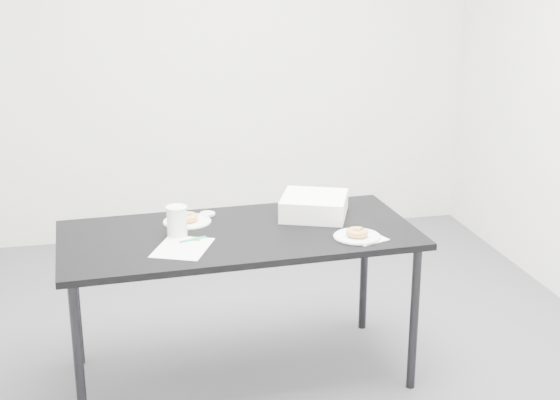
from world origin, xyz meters
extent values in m
plane|color=#4E4D53|center=(0.00, 0.00, 0.00)|extent=(4.00, 4.00, 0.00)
cube|color=white|center=(0.00, 2.00, 1.35)|extent=(4.00, 0.02, 2.70)
cube|color=black|center=(-0.11, -0.15, 0.76)|extent=(1.74, 0.88, 0.03)
cylinder|color=black|center=(-0.87, -0.52, 0.37)|extent=(0.04, 0.04, 0.74)
cylinder|color=black|center=(-0.91, 0.15, 0.37)|extent=(0.04, 0.04, 0.74)
cylinder|color=black|center=(0.70, -0.44, 0.37)|extent=(0.04, 0.04, 0.74)
cylinder|color=black|center=(0.66, 0.23, 0.37)|extent=(0.04, 0.04, 0.74)
cube|color=white|center=(-0.39, -0.30, 0.78)|extent=(0.32, 0.35, 0.00)
cube|color=green|center=(-0.31, -0.21, 0.78)|extent=(0.06, 0.06, 0.00)
cylinder|color=#0D9780|center=(-0.33, -0.22, 0.78)|extent=(0.13, 0.05, 0.01)
cube|color=white|center=(0.47, -0.36, 0.78)|extent=(0.20, 0.20, 0.00)
cylinder|color=silver|center=(0.43, -0.35, 0.78)|extent=(0.22, 0.22, 0.01)
torus|color=gold|center=(0.43, -0.35, 0.80)|extent=(0.13, 0.13, 0.03)
cylinder|color=silver|center=(-0.33, 0.05, 0.78)|extent=(0.24, 0.24, 0.01)
torus|color=gold|center=(-0.33, 0.05, 0.80)|extent=(0.15, 0.15, 0.04)
cylinder|color=white|center=(-0.40, -0.13, 0.85)|extent=(0.10, 0.10, 0.14)
cylinder|color=silver|center=(-0.22, 0.14, 0.78)|extent=(0.08, 0.08, 0.01)
cube|color=white|center=(0.31, 0.01, 0.83)|extent=(0.41, 0.41, 0.11)
camera|label=1|loc=(-0.66, -3.63, 2.06)|focal=50.00mm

